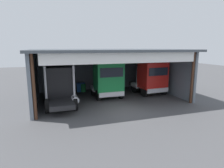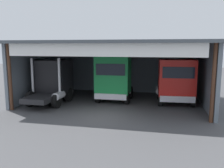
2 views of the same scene
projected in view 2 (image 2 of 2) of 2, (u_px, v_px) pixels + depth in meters
name	position (u px, v px, depth m)	size (l,w,h in m)	color
ground_plane	(102.00, 116.00, 15.10)	(80.00, 80.00, 0.00)	#4C4C4F
workshop_shed	(117.00, 59.00, 19.54)	(14.26, 9.58, 4.80)	slate
truck_black_right_bay	(52.00, 81.00, 18.46)	(2.58, 4.61, 3.58)	black
truck_green_yard_outside	(114.00, 78.00, 18.86)	(2.75, 4.42, 3.70)	#197F3D
truck_red_center_right_bay	(175.00, 81.00, 17.90)	(2.94, 4.74, 3.47)	red
oil_drum	(102.00, 88.00, 22.84)	(0.58, 0.58, 0.90)	#197233
tool_cart	(101.00, 87.00, 23.09)	(0.90, 0.60, 1.00)	#1E59A5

